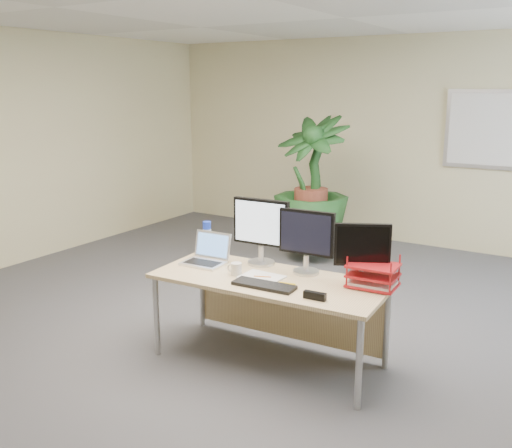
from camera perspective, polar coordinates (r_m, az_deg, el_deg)
The scene contains 17 objects.
floor at distance 4.61m, azimuth -2.48°, elevation -12.96°, with size 8.00×8.00×0.00m, color #444449.
back_wall at distance 7.78m, azimuth 14.41°, elevation 7.99°, with size 7.00×0.04×2.70m, color beige.
whiteboard at distance 7.46m, azimuth 23.31°, elevation 8.63°, with size 1.30×0.04×0.95m.
desk at distance 4.38m, azimuth 1.87°, elevation -6.80°, with size 1.78×0.83×0.67m.
floor_plant at distance 6.82m, azimuth 5.51°, elevation 2.50°, with size 0.84×0.84×1.50m, color #163D19.
monitor_left at distance 4.51m, azimuth 0.51°, elevation -0.32°, with size 0.48×0.22×0.53m.
monitor_right at distance 4.31m, azimuth 5.08°, elevation -1.35°, with size 0.44×0.20×0.49m.
monitor_dark at distance 4.14m, azimuth 10.58°, elevation -2.53°, with size 0.37×0.21×0.45m.
laptop at distance 4.63m, azimuth -4.90°, elevation -3.15°, with size 0.34×0.31×0.24m.
keyboard at distance 4.08m, azimuth 0.80°, elevation -6.14°, with size 0.46×0.15×0.03m, color black.
coffee_mug at distance 4.32m, azimuth -2.03°, elevation -4.51°, with size 0.12×0.08×0.09m.
spiral_notebook at distance 4.26m, azimuth 0.55°, elevation -5.35°, with size 0.31×0.23×0.01m, color silver.
orange_pen at distance 4.24m, azimuth 0.66°, elevation -5.28°, with size 0.01×0.01×0.13m, color orange.
yellow_highlighter at distance 4.13m, azimuth 3.16°, elevation -5.98°, with size 0.02×0.02×0.12m, color yellow.
water_bottle at distance 4.80m, azimuth -4.91°, elevation -1.54°, with size 0.08×0.08×0.29m.
letter_tray at distance 4.14m, azimuth 11.60°, elevation -5.23°, with size 0.36×0.28×0.16m.
stapler at distance 3.86m, azimuth 5.90°, elevation -7.15°, with size 0.16×0.04×0.05m, color black.
Camera 1 is at (2.34, -3.39, 2.06)m, focal length 40.00 mm.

